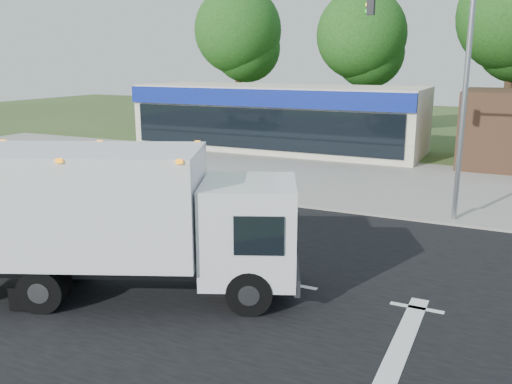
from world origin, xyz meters
The scene contains 10 objects.
ground centered at (0.00, 0.00, 0.00)m, with size 120.00×120.00×0.00m, color #385123.
road_asphalt centered at (0.00, 0.00, 0.00)m, with size 60.00×14.00×0.02m, color black.
sidewalk centered at (0.00, 8.20, 0.06)m, with size 60.00×2.40×0.12m, color gray.
parking_apron centered at (0.00, 14.00, 0.01)m, with size 60.00×9.00×0.02m, color gray.
lane_markings centered at (1.35, -1.35, 0.02)m, with size 55.20×7.00×0.01m.
ems_box_truck centered at (-3.50, -2.16, 2.05)m, with size 8.33×5.44×3.55m.
emergency_worker centered at (-6.96, -1.38, 0.94)m, with size 0.78×0.76×1.93m.
retail_strip_mall centered at (-9.00, 19.93, 2.01)m, with size 18.00×6.20×4.00m.
traffic_signal_pole centered at (2.35, 7.60, 4.92)m, with size 3.51×0.25×8.00m.
background_trees centered at (-0.85, 28.16, 7.38)m, with size 36.77×7.39×12.10m.
Camera 1 is at (4.58, -11.86, 5.50)m, focal length 38.00 mm.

